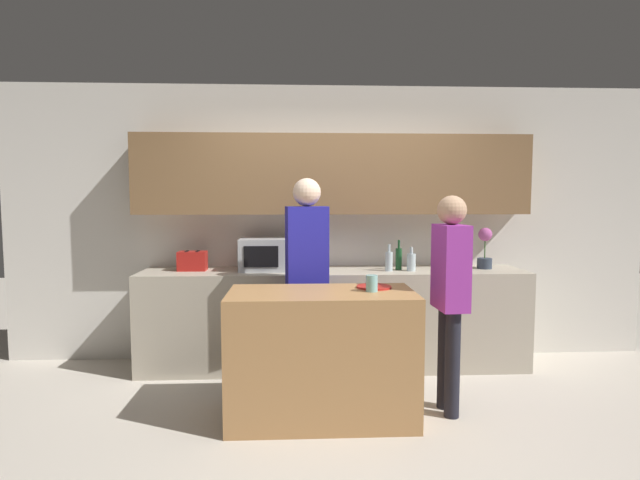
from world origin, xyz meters
TOP-DOWN VIEW (x-y plane):
  - ground_plane at (0.00, 0.00)m, footprint 14.00×14.00m
  - back_wall at (0.00, 1.66)m, footprint 6.40×0.40m
  - back_counter at (0.00, 1.39)m, footprint 3.60×0.62m
  - kitchen_island at (-0.17, 0.28)m, footprint 1.34×0.66m
  - microwave at (-0.62, 1.44)m, footprint 0.52×0.39m
  - toaster at (-1.33, 1.44)m, footprint 0.26×0.16m
  - potted_plant at (1.46, 1.44)m, footprint 0.14×0.14m
  - bottle_0 at (0.51, 1.32)m, footprint 0.07×0.07m
  - bottle_1 at (0.62, 1.40)m, footprint 0.06×0.06m
  - bottle_2 at (0.72, 1.32)m, footprint 0.08×0.08m
  - plate_on_island at (0.23, 0.40)m, footprint 0.26×0.26m
  - cup_0 at (0.19, 0.26)m, footprint 0.08×0.08m
  - person_left at (0.78, 0.32)m, footprint 0.21×0.35m
  - person_center at (-0.27, 0.87)m, footprint 0.37×0.24m

SIDE VIEW (x-z plane):
  - ground_plane at x=0.00m, z-range 0.00..0.00m
  - back_counter at x=0.00m, z-range 0.00..0.93m
  - kitchen_island at x=-0.17m, z-range 0.00..0.93m
  - plate_on_island at x=0.23m, z-range 0.93..0.95m
  - person_left at x=0.78m, z-range 0.15..1.77m
  - cup_0 at x=0.19m, z-range 0.93..1.05m
  - bottle_2 at x=0.72m, z-range 0.90..1.12m
  - toaster at x=-1.33m, z-range 0.92..1.11m
  - bottle_0 at x=0.51m, z-range 0.90..1.14m
  - bottle_1 at x=0.62m, z-range 0.89..1.18m
  - person_center at x=-0.27m, z-range 0.18..1.95m
  - microwave at x=-0.62m, z-range 0.93..1.23m
  - potted_plant at x=1.46m, z-range 0.93..1.32m
  - back_wall at x=0.00m, z-range 0.19..2.89m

